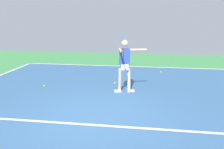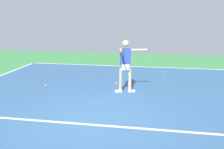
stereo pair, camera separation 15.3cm
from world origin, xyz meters
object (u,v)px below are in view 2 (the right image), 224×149
tennis_player (126,62)px  tennis_ball_far_corner (46,86)px  tennis_ball_near_service_line (116,83)px  tennis_ball_centre_court (163,72)px

tennis_player → tennis_ball_far_corner: 3.19m
tennis_player → tennis_ball_far_corner: (3.01, -0.19, -1.02)m
tennis_player → tennis_ball_near_service_line: (0.48, -0.99, -1.02)m
tennis_player → tennis_ball_near_service_line: bearing=-76.6°
tennis_ball_near_service_line → tennis_ball_far_corner: (2.53, 0.79, 0.00)m
tennis_ball_near_service_line → tennis_ball_centre_court: 2.90m
tennis_ball_near_service_line → tennis_ball_far_corner: bearing=17.4°
tennis_player → tennis_ball_centre_court: bearing=-125.5°
tennis_ball_near_service_line → tennis_ball_centre_court: size_ratio=1.00×
tennis_ball_near_service_line → tennis_ball_centre_court: (-1.84, -2.24, 0.00)m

